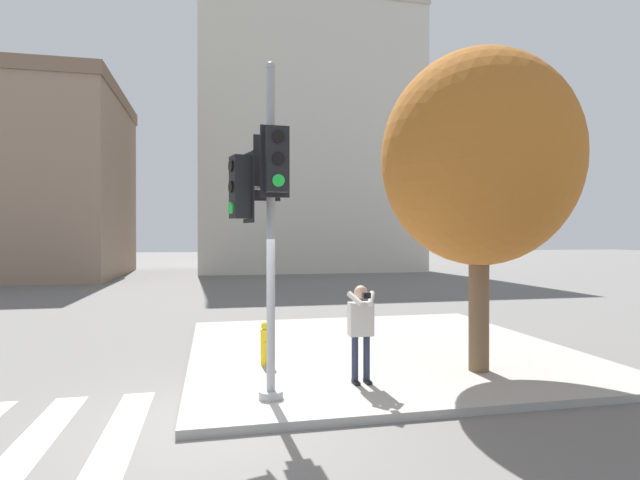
{
  "coord_description": "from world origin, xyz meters",
  "views": [
    {
      "loc": [
        -0.04,
        -6.9,
        2.53
      ],
      "look_at": [
        1.61,
        0.8,
        2.48
      ],
      "focal_mm": 28.0,
      "sensor_mm": 36.0,
      "label": 1
    }
  ],
  "objects_px": {
    "person_photographer": "(361,324)",
    "fire_hydrant": "(266,343)",
    "street_tree": "(479,159)",
    "traffic_signal_pole": "(264,196)"
  },
  "relations": [
    {
      "from": "fire_hydrant",
      "to": "street_tree",
      "type": "bearing_deg",
      "value": -18.03
    },
    {
      "from": "person_photographer",
      "to": "street_tree",
      "type": "distance_m",
      "value": 3.66
    },
    {
      "from": "traffic_signal_pole",
      "to": "person_photographer",
      "type": "height_order",
      "value": "traffic_signal_pole"
    },
    {
      "from": "person_photographer",
      "to": "street_tree",
      "type": "xyz_separation_m",
      "value": [
        2.29,
        0.28,
        2.84
      ]
    },
    {
      "from": "traffic_signal_pole",
      "to": "fire_hydrant",
      "type": "height_order",
      "value": "traffic_signal_pole"
    },
    {
      "from": "person_photographer",
      "to": "fire_hydrant",
      "type": "distance_m",
      "value": 2.12
    },
    {
      "from": "street_tree",
      "to": "fire_hydrant",
      "type": "height_order",
      "value": "street_tree"
    },
    {
      "from": "traffic_signal_pole",
      "to": "street_tree",
      "type": "distance_m",
      "value": 4.1
    },
    {
      "from": "person_photographer",
      "to": "street_tree",
      "type": "bearing_deg",
      "value": 7.05
    },
    {
      "from": "traffic_signal_pole",
      "to": "street_tree",
      "type": "bearing_deg",
      "value": 11.39
    }
  ]
}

